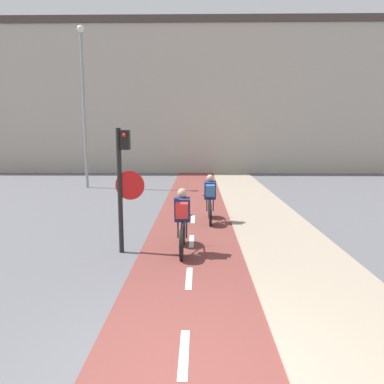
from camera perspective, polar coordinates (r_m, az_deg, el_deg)
name	(u,v)px	position (r m, az deg, el deg)	size (l,w,h in m)	color
ground_plane	(182,381)	(4.76, -1.49, -26.79)	(120.00, 120.00, 0.00)	#5B5B60
bike_lane	(182,380)	(4.75, -1.49, -26.68)	(2.40, 60.00, 0.02)	brown
building_row_background	(196,99)	(28.93, 0.68, 13.92)	(60.00, 5.20, 10.58)	#B2A899
traffic_light_pole	(123,176)	(8.70, -10.43, 2.38)	(0.67, 0.25, 2.90)	black
street_lamp_far	(83,93)	(20.07, -16.22, 14.31)	(0.36, 0.36, 7.99)	gray
cyclist_near	(182,223)	(8.70, -1.48, -4.74)	(0.46, 1.78, 1.53)	black
cyclist_far	(210,200)	(11.72, 2.77, -1.21)	(0.46, 1.74, 1.51)	black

